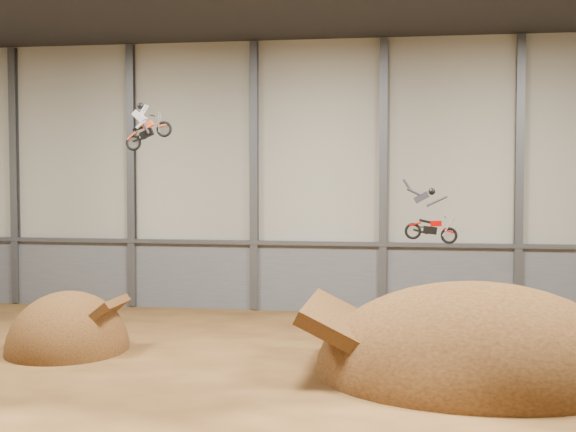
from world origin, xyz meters
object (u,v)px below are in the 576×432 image
object	(u,v)px
takeoff_ramp	(68,350)
landing_ramp	(475,375)
fmx_rider_a	(152,120)
fmx_rider_b	(430,212)

from	to	relation	value
takeoff_ramp	landing_ramp	bearing A→B (deg)	-5.06
landing_ramp	fmx_rider_a	distance (m)	15.77
takeoff_ramp	fmx_rider_b	xyz separation A→B (m)	(14.37, 1.31, 5.65)
fmx_rider_a	takeoff_ramp	bearing A→B (deg)	-169.28
takeoff_ramp	fmx_rider_b	world-z (taller)	fmx_rider_b
landing_ramp	fmx_rider_a	xyz separation A→B (m)	(-12.60, 2.11, 9.26)
fmx_rider_b	landing_ramp	bearing A→B (deg)	-59.33
takeoff_ramp	landing_ramp	distance (m)	16.02
fmx_rider_a	fmx_rider_b	xyz separation A→B (m)	(11.01, 0.61, -3.60)
fmx_rider_a	fmx_rider_b	distance (m)	11.60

